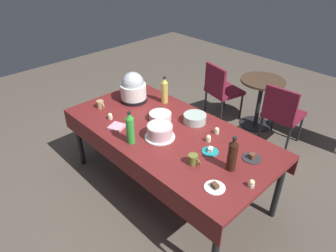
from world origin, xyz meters
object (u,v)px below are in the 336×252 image
(cupcake_mint, at_px, (252,184))
(glass_salad_bowl, at_px, (195,118))
(soda_bottle_lime_soda, at_px, (130,128))
(maroon_chair_left, at_px, (221,88))
(dessert_plate_white, at_px, (215,187))
(coffee_mug_olive, at_px, (193,160))
(slow_cooker, at_px, (133,88))
(cupcake_vanilla, at_px, (110,116))
(potluck_table, at_px, (168,135))
(soda_bottle_ginger_ale, at_px, (164,91))
(ceramic_snack_bowl, at_px, (160,116))
(coffee_mug_tan, at_px, (100,104))
(soda_bottle_cola, at_px, (232,155))
(cupcake_cocoa, at_px, (217,131))
(frosted_layer_cake, at_px, (160,132))
(maroon_chair_right, at_px, (282,112))
(cupcake_lemon, at_px, (208,138))
(round_cafe_table, at_px, (260,94))
(dessert_plate_charcoal, at_px, (252,157))
(dessert_plate_teal, at_px, (210,151))
(coffee_mug_black, at_px, (134,85))

(cupcake_mint, bearing_deg, glass_salad_bowl, 157.18)
(soda_bottle_lime_soda, distance_m, maroon_chair_left, 2.10)
(dessert_plate_white, xyz_separation_m, coffee_mug_olive, (-0.31, 0.09, 0.04))
(slow_cooker, bearing_deg, cupcake_vanilla, -70.71)
(potluck_table, bearing_deg, soda_bottle_ginger_ale, 140.08)
(ceramic_snack_bowl, relative_size, coffee_mug_tan, 1.96)
(soda_bottle_cola, bearing_deg, soda_bottle_lime_soda, -157.63)
(cupcake_cocoa, bearing_deg, ceramic_snack_bowl, -159.48)
(soda_bottle_ginger_ale, bearing_deg, frosted_layer_cake, -46.72)
(ceramic_snack_bowl, height_order, dessert_plate_white, ceramic_snack_bowl)
(potluck_table, distance_m, maroon_chair_right, 1.67)
(soda_bottle_lime_soda, bearing_deg, soda_bottle_cola, 22.37)
(frosted_layer_cake, bearing_deg, maroon_chair_left, 108.95)
(cupcake_lemon, xyz_separation_m, cupcake_cocoa, (-0.03, 0.16, 0.00))
(round_cafe_table, bearing_deg, cupcake_vanilla, -104.02)
(soda_bottle_ginger_ale, xyz_separation_m, soda_bottle_cola, (1.24, -0.41, 0.00))
(round_cafe_table, bearing_deg, dessert_plate_charcoal, -61.61)
(soda_bottle_ginger_ale, bearing_deg, coffee_mug_tan, -122.89)
(slow_cooker, xyz_separation_m, soda_bottle_cola, (1.51, -0.18, -0.01))
(frosted_layer_cake, distance_m, cupcake_mint, 0.98)
(slow_cooker, height_order, dessert_plate_charcoal, slow_cooker)
(glass_salad_bowl, bearing_deg, dessert_plate_teal, -32.52)
(frosted_layer_cake, relative_size, cupcake_mint, 4.34)
(soda_bottle_cola, bearing_deg, maroon_chair_left, 129.32)
(soda_bottle_lime_soda, distance_m, coffee_mug_black, 1.17)
(cupcake_vanilla, distance_m, maroon_chair_left, 1.92)
(coffee_mug_tan, height_order, maroon_chair_left, maroon_chair_left)
(soda_bottle_cola, relative_size, round_cafe_table, 0.44)
(glass_salad_bowl, height_order, cupcake_vanilla, glass_salad_bowl)
(soda_bottle_cola, relative_size, maroon_chair_left, 0.37)
(coffee_mug_black, bearing_deg, maroon_chair_right, 42.15)
(soda_bottle_cola, bearing_deg, maroon_chair_right, 102.88)
(coffee_mug_olive, distance_m, maroon_chair_right, 1.85)
(soda_bottle_cola, distance_m, coffee_mug_black, 1.81)
(cupcake_mint, xyz_separation_m, coffee_mug_tan, (-1.87, -0.14, 0.01))
(frosted_layer_cake, relative_size, dessert_plate_charcoal, 1.78)
(dessert_plate_charcoal, bearing_deg, soda_bottle_ginger_ale, 172.42)
(coffee_mug_black, bearing_deg, cupcake_mint, -12.31)
(maroon_chair_right, bearing_deg, glass_salad_bowl, -104.07)
(maroon_chair_left, bearing_deg, glass_salad_bowl, -63.76)
(slow_cooker, distance_m, cupcake_cocoa, 1.12)
(ceramic_snack_bowl, relative_size, cupcake_lemon, 3.44)
(cupcake_cocoa, xyz_separation_m, coffee_mug_black, (-1.36, 0.05, 0.02))
(cupcake_mint, bearing_deg, ceramic_snack_bowl, 171.84)
(soda_bottle_cola, relative_size, soda_bottle_lime_soda, 0.97)
(frosted_layer_cake, distance_m, dessert_plate_teal, 0.51)
(soda_bottle_ginger_ale, distance_m, maroon_chair_left, 1.30)
(coffee_mug_black, bearing_deg, soda_bottle_cola, -12.11)
(frosted_layer_cake, bearing_deg, dessert_plate_teal, 19.41)
(coffee_mug_tan, xyz_separation_m, maroon_chair_right, (1.26, 1.84, -0.30))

